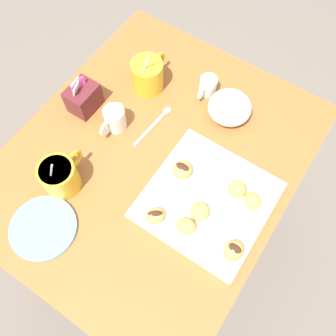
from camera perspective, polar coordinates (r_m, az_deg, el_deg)
name	(u,v)px	position (r m, az deg, el deg)	size (l,w,h in m)	color
ground_plane	(159,231)	(1.69, -1.44, -9.76)	(8.00, 8.00, 0.00)	#665B51
dining_table	(155,180)	(1.15, -2.08, -1.84)	(0.89, 0.74, 0.72)	#935628
pastry_plate_square	(207,200)	(0.96, 6.13, -4.97)	(0.31, 0.31, 0.02)	silver
coffee_mug_mustard_left	(60,176)	(0.97, -16.44, -1.19)	(0.13, 0.09, 0.14)	gold
coffee_mug_mustard_right	(148,74)	(1.11, -3.16, 14.33)	(0.13, 0.09, 0.15)	gold
cream_pitcher_white	(114,118)	(1.04, -8.33, 7.64)	(0.10, 0.06, 0.07)	silver
sugar_caddy	(83,98)	(1.10, -13.02, 10.61)	(0.09, 0.07, 0.11)	#561E23
ice_cream_bowl	(230,106)	(1.07, 9.60, 9.45)	(0.13, 0.13, 0.09)	silver
chocolate_sauce_pitcher	(208,85)	(1.12, 6.22, 12.69)	(0.09, 0.05, 0.06)	silver
saucer_sky_left	(43,228)	(0.98, -18.80, -8.81)	(0.17, 0.17, 0.01)	#66A8DB
loose_spoon_near_saucer	(157,122)	(1.07, -1.76, 7.22)	(0.16, 0.03, 0.01)	silver
beignet_0	(155,215)	(0.92, -1.96, -7.38)	(0.05, 0.04, 0.03)	#D19347
chocolate_drizzle_0	(155,213)	(0.90, -1.99, -7.05)	(0.04, 0.01, 0.01)	#381E11
beignet_1	(234,250)	(0.90, 10.16, -12.49)	(0.05, 0.05, 0.04)	#D19347
chocolate_drizzle_1	(235,248)	(0.88, 10.38, -12.17)	(0.03, 0.02, 0.01)	#381E11
beignet_2	(186,226)	(0.91, 2.80, -8.99)	(0.04, 0.05, 0.03)	#D19347
beignet_3	(183,169)	(0.96, 2.27, -0.23)	(0.05, 0.06, 0.04)	#D19347
chocolate_drizzle_3	(183,166)	(0.94, 2.31, 0.28)	(0.04, 0.02, 0.01)	#381E11
beignet_4	(237,189)	(0.95, 10.67, -3.25)	(0.05, 0.05, 0.04)	#D19347
beignet_5	(200,211)	(0.92, 4.97, -6.73)	(0.05, 0.05, 0.03)	#D19347
beignet_6	(252,201)	(0.95, 12.98, -5.00)	(0.04, 0.05, 0.04)	#D19347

